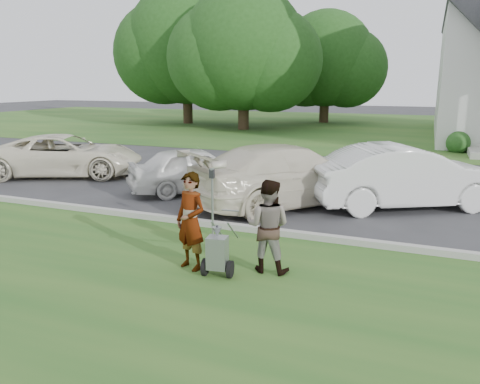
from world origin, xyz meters
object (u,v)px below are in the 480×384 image
Objects in this scene: tree_left at (243,54)px; person_left at (191,222)px; car_b at (196,169)px; tree_far at (186,50)px; tree_back at (326,63)px; parking_meter_near at (212,194)px; car_d at (405,177)px; car_c at (288,175)px; person_right at (268,227)px; car_a at (66,155)px; striping_cart at (218,254)px.

tree_left is 25.58m from person_left.
person_left is at bearing -70.59° from tree_left.
tree_left is 2.61× the size of car_b.
tree_back is (10.00, 5.00, -0.97)m from tree_far.
car_d reaches higher than parking_meter_near.
tree_back is at bearing -13.27° from car_d.
tree_left is at bearing -28.27° from car_c.
car_d is at bearing 79.17° from person_left.
person_right is 10.99m from car_a.
tree_left is at bearing 102.39° from striping_cart.
tree_left is 1.11× the size of tree_back.
tree_left is 8.95m from tree_back.
tree_left reaches higher than parking_meter_near.
tree_left is 18.34m from car_a.
tree_back is 2.36× the size of car_b.
car_a is 8.51m from car_c.
car_b is (-2.70, 5.47, -0.18)m from person_left.
tree_back is 27.41m from car_c.
car_d is (6.00, 0.43, 0.14)m from car_b.
tree_far is 27.79m from car_d.
striping_cart is 0.72× the size of parking_meter_near.
car_d reaches higher than striping_cart.
car_b is 3.03m from car_c.
parking_meter_near reaches higher than car_b.
car_d reaches higher than car_b.
striping_cart is 0.20× the size of car_a.
person_left reaches higher than car_b.
tree_left is at bearing 109.88° from parking_meter_near.
tree_far is 7.76× the size of parking_meter_near.
tree_back is at bearing -40.48° from car_b.
person_right is 0.29× the size of car_c.
tree_left is 25.68m from person_right.
tree_far is 6.63× the size of person_left.
tree_far is at bearing 119.18° from parking_meter_near.
tree_left is at bearing 3.35° from car_d.
tree_far reaches higher than car_d.
person_right is 5.86m from car_d.
tree_far reaches higher than car_a.
tree_far reaches higher than car_b.
tree_far reaches higher than parking_meter_near.
car_c is (-0.28, 5.21, 0.41)m from striping_cart.
person_right is at bearing -67.51° from tree_left.
car_b is at bearing 121.82° from parking_meter_near.
parking_meter_near is 0.26× the size of car_c.
car_c reaches higher than striping_cart.
car_c is at bearing 105.00° from person_left.
tree_left is at bearing 127.74° from person_left.
parking_meter_near is 0.29× the size of car_d.
striping_cart is 0.66× the size of person_right.
striping_cart is (8.96, -23.93, -4.69)m from tree_left.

